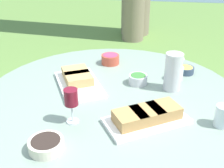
{
  "coord_description": "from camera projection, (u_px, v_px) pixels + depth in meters",
  "views": [
    {
      "loc": [
        0.21,
        -1.38,
        1.54
      ],
      "look_at": [
        0.0,
        0.0,
        0.82
      ],
      "focal_mm": 45.0,
      "sensor_mm": 36.0,
      "label": 1
    }
  ],
  "objects": [
    {
      "name": "dining_table",
      "position": [
        112.0,
        108.0,
        1.64
      ],
      "size": [
        1.48,
        1.48,
        0.76
      ],
      "color": "#4C4C51",
      "rests_on": "ground_plane"
    },
    {
      "name": "bowl_dip_red",
      "position": [
        110.0,
        59.0,
        1.96
      ],
      "size": [
        0.12,
        0.12,
        0.07
      ],
      "color": "#B74733",
      "rests_on": "dining_table"
    },
    {
      "name": "platter_bread_main",
      "position": [
        78.0,
        80.0,
        1.68
      ],
      "size": [
        0.39,
        0.46,
        0.07
      ],
      "color": "white",
      "rests_on": "dining_table"
    },
    {
      "name": "water_pitcher",
      "position": [
        173.0,
        72.0,
        1.59
      ],
      "size": [
        0.11,
        0.1,
        0.22
      ],
      "color": "silver",
      "rests_on": "dining_table"
    },
    {
      "name": "platter_charcuterie",
      "position": [
        147.0,
        117.0,
        1.32
      ],
      "size": [
        0.44,
        0.37,
        0.08
      ],
      "color": "white",
      "rests_on": "dining_table"
    },
    {
      "name": "wine_glass",
      "position": [
        71.0,
        99.0,
        1.29
      ],
      "size": [
        0.07,
        0.07,
        0.18
      ],
      "color": "silver",
      "rests_on": "dining_table"
    },
    {
      "name": "bowl_salad",
      "position": [
        138.0,
        79.0,
        1.69
      ],
      "size": [
        0.11,
        0.11,
        0.06
      ],
      "color": "silver",
      "rests_on": "dining_table"
    },
    {
      "name": "bowl_fries",
      "position": [
        185.0,
        70.0,
        1.83
      ],
      "size": [
        0.11,
        0.11,
        0.04
      ],
      "color": "#334256",
      "rests_on": "dining_table"
    },
    {
      "name": "cup_water_far",
      "position": [
        223.0,
        116.0,
        1.3
      ],
      "size": [
        0.07,
        0.07,
        0.11
      ],
      "color": "silver",
      "rests_on": "dining_table"
    },
    {
      "name": "bowl_olives",
      "position": [
        46.0,
        144.0,
        1.16
      ],
      "size": [
        0.15,
        0.15,
        0.05
      ],
      "color": "beige",
      "rests_on": "dining_table"
    },
    {
      "name": "cup_water_near",
      "position": [
        177.0,
        73.0,
        1.74
      ],
      "size": [
        0.07,
        0.07,
        0.08
      ],
      "color": "silver",
      "rests_on": "dining_table"
    }
  ]
}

